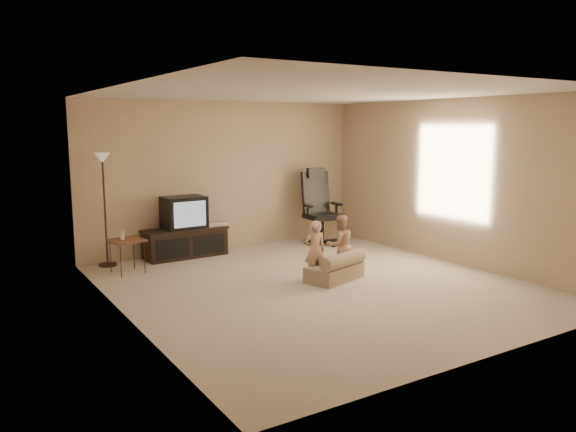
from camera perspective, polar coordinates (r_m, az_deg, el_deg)
name	(u,v)px	position (r m, az deg, el deg)	size (l,w,h in m)	color
floor	(317,285)	(7.49, 2.96, -7.05)	(5.50, 5.50, 0.00)	beige
room_shell	(318,171)	(7.22, 3.06, 4.61)	(5.50, 5.50, 5.50)	silver
tv_stand	(185,232)	(9.16, -10.40, -1.60)	(1.39, 0.56, 0.98)	black
office_chair	(320,217)	(10.01, 3.26, -0.11)	(0.68, 0.71, 1.35)	black
side_table	(126,241)	(8.30, -16.10, -2.42)	(0.50, 0.50, 0.67)	brown
floor_lamp	(104,184)	(8.73, -18.23, 3.11)	(0.26, 0.26, 1.70)	#302215
child_sofa	(337,269)	(7.70, 4.98, -5.37)	(0.91, 0.68, 0.40)	tan
toddler_left	(315,251)	(7.64, 2.75, -3.52)	(0.30, 0.22, 0.83)	#D8A487
toddler_right	(340,245)	(7.94, 5.31, -2.96)	(0.42, 0.23, 0.86)	#D8A487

